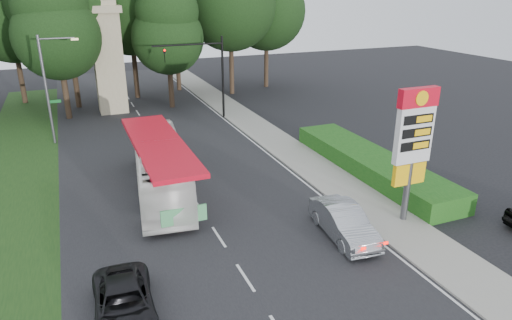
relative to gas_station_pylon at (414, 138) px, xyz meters
name	(u,v)px	position (x,y,z in m)	size (l,w,h in m)	color
ground	(250,285)	(-9.20, -1.99, -4.45)	(120.00, 120.00, 0.00)	black
road_surface	(179,176)	(-9.20, 10.01, -4.44)	(14.00, 80.00, 0.02)	black
sidewalk_right	(300,157)	(-0.70, 10.01, -4.39)	(3.00, 80.00, 0.12)	gray
grass_verge_left	(18,165)	(-18.70, 16.01, -4.44)	(5.00, 50.00, 0.02)	#193814
hedge	(371,164)	(2.30, 6.01, -3.85)	(3.00, 14.00, 1.20)	#154A13
gas_station_pylon	(414,138)	(0.00, 0.00, 0.00)	(2.10, 0.45, 6.85)	#59595E
traffic_signal_mast	(208,67)	(-3.52, 22.00, 0.22)	(6.10, 0.35, 7.20)	black
streetlight_signs	(49,85)	(-16.19, 20.01, -0.01)	(2.75, 0.98, 8.00)	#59595E
monument	(108,57)	(-11.20, 28.01, 0.66)	(3.00, 3.00, 10.05)	gray
tree_east_near	(174,1)	(-3.20, 35.01, 5.23)	(8.12, 8.12, 15.95)	#2D2116
tree_monument_left	(54,18)	(-15.20, 27.01, 4.23)	(7.28, 7.28, 14.30)	#2D2116
tree_monument_right	(167,23)	(-5.70, 27.51, 3.56)	(6.72, 6.72, 13.20)	#2D2116
transit_bus	(160,167)	(-10.65, 8.14, -2.91)	(2.59, 11.08, 3.09)	white
sedan_silver	(344,222)	(-3.70, -0.18, -3.67)	(1.64, 4.70, 1.55)	#A2A5A9
suv_charcoal	(124,303)	(-14.05, -2.08, -3.81)	(2.10, 4.56, 1.27)	black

